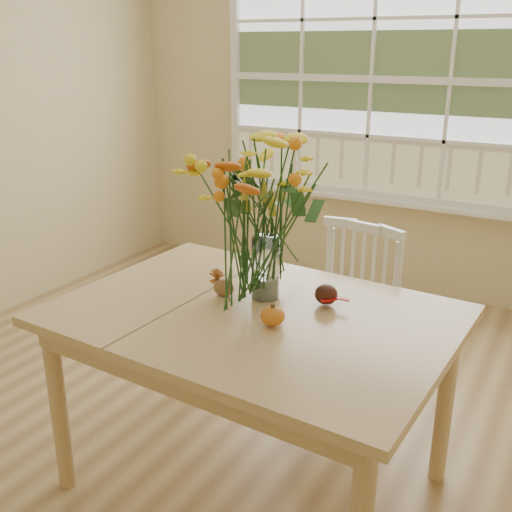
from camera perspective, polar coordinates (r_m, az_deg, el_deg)
The scene contains 9 objects.
floor at distance 3.08m, azimuth -5.45°, elevation -16.05°, with size 4.00×4.50×0.01m, color #99754A.
wall_back at distance 4.54m, azimuth 10.93°, elevation 13.72°, with size 4.00×0.02×2.70m, color beige.
window at distance 4.49m, azimuth 10.91°, elevation 15.98°, with size 2.42×0.12×1.74m.
dining_table at distance 2.37m, azimuth -0.24°, elevation -7.27°, with size 1.55×1.14×0.80m.
windsor_chair at distance 3.04m, azimuth 9.02°, elevation -5.14°, with size 0.49×0.47×0.94m.
flower_vase at distance 2.33m, azimuth 0.95°, elevation 4.72°, with size 0.53×0.53×0.64m.
pumpkin at distance 2.20m, azimuth 1.60°, elevation -5.81°, with size 0.09×0.09×0.07m, color #D66019.
turkey_figurine at distance 2.43m, azimuth -3.10°, elevation -3.04°, with size 0.10×0.08×0.11m.
dark_gourd at distance 2.38m, azimuth 6.69°, elevation -3.75°, with size 0.13×0.09×0.08m.
Camera 1 is at (1.48, -2.02, 1.78)m, focal length 42.00 mm.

